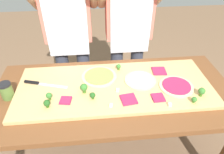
# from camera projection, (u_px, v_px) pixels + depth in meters

# --- Properties ---
(ground_plane) EXTENTS (8.00, 8.00, 0.00)m
(ground_plane) POSITION_uv_depth(u_px,v_px,m) (114.00, 153.00, 1.93)
(ground_plane) COLOR brown
(prep_table) EXTENTS (1.71, 0.80, 0.78)m
(prep_table) POSITION_uv_depth(u_px,v_px,m) (114.00, 101.00, 1.53)
(prep_table) COLOR brown
(prep_table) RESTS_ON ground
(cutting_board) EXTENTS (1.38, 0.56, 0.03)m
(cutting_board) POSITION_uv_depth(u_px,v_px,m) (115.00, 87.00, 1.48)
(cutting_board) COLOR tan
(cutting_board) RESTS_ON prep_table
(chefs_knife) EXTENTS (0.32, 0.11, 0.02)m
(chefs_knife) POSITION_uv_depth(u_px,v_px,m) (39.00, 84.00, 1.48)
(chefs_knife) COLOR #B7BABF
(chefs_knife) RESTS_ON cutting_board
(pizza_whole_beet_magenta) EXTENTS (0.24, 0.24, 0.02)m
(pizza_whole_beet_magenta) POSITION_uv_depth(u_px,v_px,m) (176.00, 86.00, 1.45)
(pizza_whole_beet_magenta) COLOR beige
(pizza_whole_beet_magenta) RESTS_ON cutting_board
(pizza_whole_white_garlic) EXTENTS (0.23, 0.23, 0.02)m
(pizza_whole_white_garlic) POSITION_uv_depth(u_px,v_px,m) (140.00, 80.00, 1.51)
(pizza_whole_white_garlic) COLOR beige
(pizza_whole_white_garlic) RESTS_ON cutting_board
(pizza_whole_pesto_green) EXTENTS (0.26, 0.26, 0.02)m
(pizza_whole_pesto_green) POSITION_uv_depth(u_px,v_px,m) (99.00, 76.00, 1.55)
(pizza_whole_pesto_green) COLOR beige
(pizza_whole_pesto_green) RESTS_ON cutting_board
(pizza_slice_near_left) EXTENTS (0.08, 0.08, 0.01)m
(pizza_slice_near_left) POSITION_uv_depth(u_px,v_px,m) (66.00, 100.00, 1.34)
(pizza_slice_near_left) COLOR #9E234C
(pizza_slice_near_left) RESTS_ON cutting_board
(pizza_slice_far_right) EXTENTS (0.11, 0.11, 0.01)m
(pizza_slice_far_right) POSITION_uv_depth(u_px,v_px,m) (159.00, 71.00, 1.60)
(pizza_slice_far_right) COLOR #9E234C
(pizza_slice_far_right) RESTS_ON cutting_board
(pizza_slice_center) EXTENTS (0.11, 0.11, 0.01)m
(pizza_slice_center) POSITION_uv_depth(u_px,v_px,m) (129.00, 99.00, 1.35)
(pizza_slice_center) COLOR #9E234C
(pizza_slice_center) RESTS_ON cutting_board
(pizza_slice_far_left) EXTENTS (0.08, 0.08, 0.01)m
(pizza_slice_far_left) POSITION_uv_depth(u_px,v_px,m) (158.00, 98.00, 1.36)
(pizza_slice_far_left) COLOR #9E234C
(pizza_slice_far_left) RESTS_ON cutting_board
(broccoli_floret_front_right) EXTENTS (0.05, 0.05, 0.06)m
(broccoli_floret_front_right) POSITION_uv_depth(u_px,v_px,m) (202.00, 91.00, 1.36)
(broccoli_floret_front_right) COLOR #3F7220
(broccoli_floret_front_right) RESTS_ON cutting_board
(broccoli_floret_front_mid) EXTENTS (0.04, 0.04, 0.05)m
(broccoli_floret_front_mid) POSITION_uv_depth(u_px,v_px,m) (47.00, 103.00, 1.28)
(broccoli_floret_front_mid) COLOR #2C5915
(broccoli_floret_front_mid) RESTS_ON cutting_board
(broccoli_floret_back_left) EXTENTS (0.04, 0.04, 0.05)m
(broccoli_floret_back_left) POSITION_uv_depth(u_px,v_px,m) (49.00, 96.00, 1.34)
(broccoli_floret_back_left) COLOR #3F7220
(broccoli_floret_back_left) RESTS_ON cutting_board
(broccoli_floret_front_left) EXTENTS (0.04, 0.04, 0.04)m
(broccoli_floret_front_left) POSITION_uv_depth(u_px,v_px,m) (194.00, 100.00, 1.32)
(broccoli_floret_front_left) COLOR #3F7220
(broccoli_floret_front_left) RESTS_ON cutting_board
(broccoli_floret_center_right) EXTENTS (0.05, 0.05, 0.07)m
(broccoli_floret_center_right) POSITION_uv_depth(u_px,v_px,m) (84.00, 88.00, 1.39)
(broccoli_floret_center_right) COLOR #3F7220
(broccoli_floret_center_right) RESTS_ON cutting_board
(broccoli_floret_back_right) EXTENTS (0.04, 0.04, 0.05)m
(broccoli_floret_back_right) POSITION_uv_depth(u_px,v_px,m) (119.00, 66.00, 1.61)
(broccoli_floret_back_right) COLOR #3F7220
(broccoli_floret_back_right) RESTS_ON cutting_board
(broccoli_floret_back_mid) EXTENTS (0.04, 0.04, 0.05)m
(broccoli_floret_back_mid) POSITION_uv_depth(u_px,v_px,m) (93.00, 95.00, 1.35)
(broccoli_floret_back_mid) COLOR #2C5915
(broccoli_floret_back_mid) RESTS_ON cutting_board
(cheese_crumble_a) EXTENTS (0.02, 0.02, 0.02)m
(cheese_crumble_a) POSITION_uv_depth(u_px,v_px,m) (111.00, 105.00, 1.30)
(cheese_crumble_a) COLOR silver
(cheese_crumble_a) RESTS_ON cutting_board
(cheese_crumble_b) EXTENTS (0.02, 0.02, 0.02)m
(cheese_crumble_b) POSITION_uv_depth(u_px,v_px,m) (170.00, 105.00, 1.30)
(cheese_crumble_b) COLOR silver
(cheese_crumble_b) RESTS_ON cutting_board
(cheese_crumble_c) EXTENTS (0.02, 0.02, 0.02)m
(cheese_crumble_c) POSITION_uv_depth(u_px,v_px,m) (118.00, 90.00, 1.42)
(cheese_crumble_c) COLOR white
(cheese_crumble_c) RESTS_ON cutting_board
(sauce_jar) EXTENTS (0.08, 0.08, 0.12)m
(sauce_jar) POSITION_uv_depth(u_px,v_px,m) (6.00, 91.00, 1.37)
(sauce_jar) COLOR #517033
(sauce_jar) RESTS_ON prep_table
(cook_left) EXTENTS (0.54, 0.39, 1.67)m
(cook_left) POSITION_uv_depth(u_px,v_px,m) (68.00, 28.00, 1.78)
(cook_left) COLOR #333847
(cook_left) RESTS_ON ground
(cook_right) EXTENTS (0.54, 0.39, 1.67)m
(cook_right) POSITION_uv_depth(u_px,v_px,m) (129.00, 26.00, 1.82)
(cook_right) COLOR #333847
(cook_right) RESTS_ON ground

